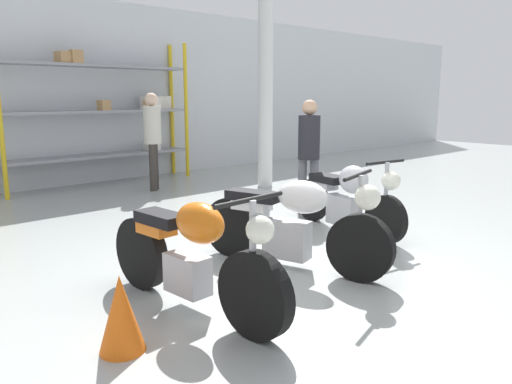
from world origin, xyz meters
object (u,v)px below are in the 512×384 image
object	(u,v)px
person_near_rack	(153,133)
traffic_cone	(121,314)
shelving_rack	(105,109)
motorcycle_white	(294,222)
motorcycle_orange	(192,255)
person_browsing	(309,147)
motorcycle_silver	(348,197)

from	to	relation	value
person_near_rack	traffic_cone	size ratio (longest dim) A/B	3.25
shelving_rack	traffic_cone	distance (m)	7.10
motorcycle_white	motorcycle_orange	bearing A→B (deg)	-99.19
person_browsing	motorcycle_orange	bearing A→B (deg)	-5.25
person_near_rack	person_browsing	bearing A→B (deg)	145.64
motorcycle_white	person_near_rack	xyz separation A→B (m)	(1.26, 4.71, 0.58)
shelving_rack	motorcycle_orange	size ratio (longest dim) A/B	1.82
motorcycle_silver	traffic_cone	world-z (taller)	motorcycle_silver
person_browsing	traffic_cone	distance (m)	4.53
shelving_rack	motorcycle_silver	xyz separation A→B (m)	(0.58, -5.44, -1.03)
motorcycle_white	person_browsing	size ratio (longest dim) A/B	1.24
motorcycle_silver	traffic_cone	distance (m)	3.76
motorcycle_silver	person_near_rack	xyz separation A→B (m)	(-0.28, 4.22, 0.60)
motorcycle_orange	person_near_rack	world-z (taller)	person_near_rack
motorcycle_white	motorcycle_silver	size ratio (longest dim) A/B	1.07
motorcycle_white	shelving_rack	bearing A→B (deg)	155.30
shelving_rack	person_near_rack	bearing A→B (deg)	-76.33
motorcycle_orange	traffic_cone	bearing A→B (deg)	-78.19
motorcycle_orange	person_near_rack	size ratio (longest dim) A/B	1.17
shelving_rack	motorcycle_silver	size ratio (longest dim) A/B	1.97
motorcycle_silver	person_browsing	xyz separation A→B (m)	(0.41, 1.03, 0.53)
motorcycle_white	person_browsing	bearing A→B (deg)	112.33
shelving_rack	motorcycle_orange	bearing A→B (deg)	-110.99
motorcycle_orange	traffic_cone	size ratio (longest dim) A/B	3.81
person_browsing	person_near_rack	size ratio (longest dim) A/B	0.94
motorcycle_orange	person_browsing	size ratio (longest dim) A/B	1.25
motorcycle_white	traffic_cone	size ratio (longest dim) A/B	3.77
shelving_rack	person_browsing	world-z (taller)	shelving_rack
motorcycle_orange	traffic_cone	world-z (taller)	motorcycle_orange
motorcycle_orange	motorcycle_silver	distance (m)	2.97
shelving_rack	traffic_cone	world-z (taller)	shelving_rack
motorcycle_orange	person_near_rack	bearing A→B (deg)	148.00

